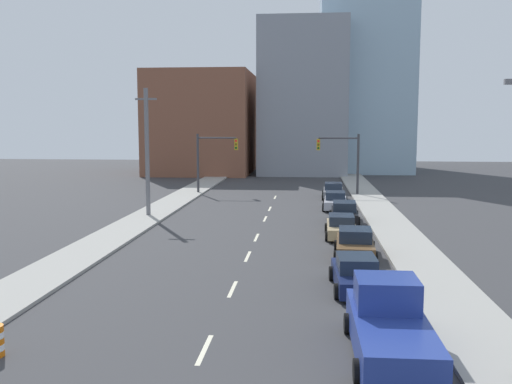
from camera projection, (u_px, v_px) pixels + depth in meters
name	position (u px, v px, depth m)	size (l,w,h in m)	color
sidewalk_left	(195.00, 189.00, 60.32)	(2.97, 100.11, 0.16)	#9E9B93
sidewalk_right	(363.00, 191.00, 58.71)	(2.97, 100.11, 0.16)	#9E9B93
lane_stripe_at_8m	(205.00, 349.00, 17.62)	(0.16, 2.40, 0.01)	beige
lane_stripe_at_14m	(233.00, 289.00, 24.08)	(0.16, 2.40, 0.01)	beige
lane_stripe_at_20m	(248.00, 256.00, 30.02)	(0.16, 2.40, 0.01)	beige
lane_stripe_at_25m	(256.00, 237.00, 35.05)	(0.16, 2.40, 0.01)	beige
lane_stripe_at_32m	(265.00, 219.00, 41.95)	(0.16, 2.40, 0.01)	beige
lane_stripe_at_37m	(270.00, 209.00, 46.94)	(0.16, 2.40, 0.01)	beige
lane_stripe_at_45m	(275.00, 197.00, 54.27)	(0.16, 2.40, 0.01)	beige
building_brick_left	(203.00, 123.00, 81.20)	(14.00, 16.00, 14.13)	brown
building_office_center	(303.00, 100.00, 83.46)	(12.00, 20.00, 20.96)	gray
building_glass_right	(363.00, 55.00, 85.79)	(13.00, 20.00, 34.52)	#99B7CC
traffic_signal_left	(210.00, 155.00, 56.67)	(4.15, 0.35, 5.98)	#38383D
traffic_signal_right	(346.00, 156.00, 55.44)	(4.15, 0.35, 5.98)	#38383D
utility_pole_left_mid	(147.00, 152.00, 42.33)	(1.60, 0.32, 9.57)	slate
pickup_truck_blue	(389.00, 326.00, 17.14)	(2.48, 5.98, 2.20)	navy
sedan_navy	(356.00, 274.00, 23.94)	(2.19, 4.51, 1.45)	#141E47
sedan_brown	(355.00, 244.00, 29.79)	(2.36, 4.46, 1.52)	brown
sedan_tan	(341.00, 227.00, 35.16)	(2.07, 4.49, 1.37)	tan
sedan_black	(344.00, 213.00, 40.29)	(2.22, 4.83, 1.50)	black
sedan_silver	(335.00, 201.00, 46.68)	(2.23, 4.71, 1.44)	#B2B2BC
sedan_gray	(333.00, 191.00, 53.35)	(2.21, 4.75, 1.48)	slate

